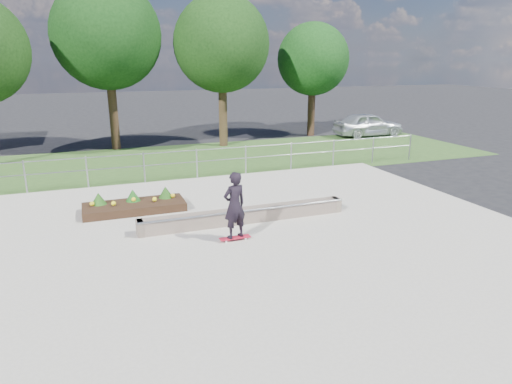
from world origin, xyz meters
The scene contains 11 objects.
ground centered at (0.00, 0.00, 0.00)m, with size 120.00×120.00×0.00m, color black.
grass_verge centered at (0.00, 11.00, 0.01)m, with size 30.00×8.00×0.02m, color #2B4A1D.
concrete_slab centered at (0.00, 0.00, 0.03)m, with size 15.00×15.00×0.06m, color #A09B8E.
fence centered at (0.00, 7.50, 0.77)m, with size 20.06×0.06×1.20m.
tree_mid_left centered at (-2.50, 15.00, 5.61)m, with size 5.25×5.25×8.25m.
tree_mid_right centered at (3.00, 14.00, 5.23)m, with size 4.90×4.90×7.70m.
tree_far_right centered at (9.00, 15.50, 4.48)m, with size 4.20×4.20×6.60m.
grind_ledge centered at (0.10, 2.09, 0.26)m, with size 6.00×0.44×0.43m.
planter_bed centered at (-2.73, 4.26, 0.24)m, with size 3.00×1.20×0.61m.
skateboarder centered at (-0.59, 0.91, 0.99)m, with size 0.80×0.56×1.79m.
parked_car centered at (12.12, 14.03, 0.72)m, with size 1.69×4.20×1.43m, color #AEB3B8.
Camera 1 is at (-3.88, -9.41, 4.50)m, focal length 32.00 mm.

